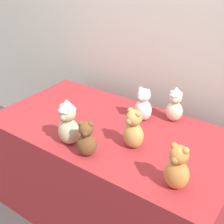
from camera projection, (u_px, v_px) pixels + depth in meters
wall_back at (165, 29)px, 2.23m from camera, size 7.00×0.08×2.60m
display_table at (112, 174)px, 2.18m from camera, size 1.62×0.86×0.79m
teddy_bear_sand at (68, 122)px, 1.77m from camera, size 0.15×0.13×0.30m
teddy_bear_chestnut at (86, 140)px, 1.69m from camera, size 0.15×0.14×0.22m
teddy_bear_snow at (143, 105)px, 2.04m from camera, size 0.13×0.11×0.24m
teddy_bear_honey at (133, 130)px, 1.75m from camera, size 0.15×0.13×0.25m
teddy_bear_cream at (175, 104)px, 2.02m from camera, size 0.13×0.12×0.25m
teddy_bear_ginger at (177, 168)px, 1.45m from camera, size 0.14×0.12×0.25m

